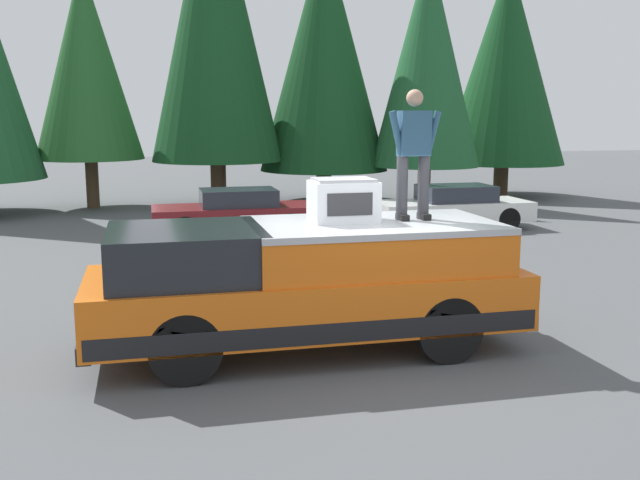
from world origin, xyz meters
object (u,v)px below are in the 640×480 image
at_px(parked_car_white, 453,207).
at_px(pickup_truck, 307,284).
at_px(compressor_unit, 343,200).
at_px(person_on_truck_bed, 414,151).
at_px(parked_car_maroon, 236,212).

bearing_deg(parked_car_white, pickup_truck, 146.30).
xyz_separation_m(compressor_unit, parked_car_white, (8.78, -5.43, -1.35)).
bearing_deg(pickup_truck, person_on_truck_bed, -86.47).
distance_m(person_on_truck_bed, parked_car_maroon, 9.48).
distance_m(pickup_truck, compressor_unit, 1.18).
distance_m(compressor_unit, parked_car_maroon, 9.23).
xyz_separation_m(pickup_truck, compressor_unit, (0.14, -0.52, 1.05)).
height_order(compressor_unit, parked_car_white, compressor_unit).
xyz_separation_m(pickup_truck, person_on_truck_bed, (0.09, -1.45, 1.68)).
relative_size(compressor_unit, parked_car_maroon, 0.20).
bearing_deg(parked_car_maroon, person_on_truck_bed, -172.21).
bearing_deg(parked_car_maroon, parked_car_white, -93.51).
bearing_deg(parked_car_white, person_on_truck_bed, 153.02).
bearing_deg(pickup_truck, parked_car_maroon, -1.21).
relative_size(pickup_truck, parked_car_maroon, 1.35).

